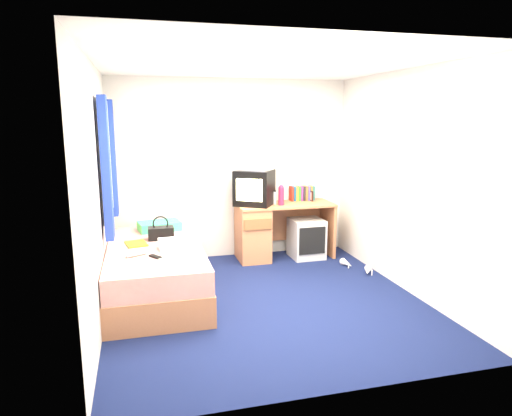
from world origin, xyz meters
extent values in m
plane|color=#0C1438|center=(0.00, 0.00, 0.00)|extent=(3.40, 3.40, 0.00)
plane|color=white|center=(0.00, 0.00, 2.40)|extent=(3.40, 3.40, 0.00)
plane|color=silver|center=(0.00, 1.70, 1.20)|extent=(3.20, 0.00, 3.20)
plane|color=silver|center=(0.00, -1.70, 1.20)|extent=(3.20, 0.00, 3.20)
plane|color=silver|center=(-1.60, 0.00, 1.20)|extent=(0.00, 3.40, 3.40)
plane|color=silver|center=(1.60, 0.00, 1.20)|extent=(0.00, 3.40, 3.40)
cube|color=#C27B51|center=(-1.10, 0.49, 0.15)|extent=(1.00, 2.00, 0.30)
cube|color=brown|center=(-0.60, 0.09, 0.16)|extent=(0.02, 0.70, 0.18)
cube|color=white|center=(-1.10, 0.49, 0.42)|extent=(0.98, 1.98, 0.24)
cube|color=#1BA1B5|center=(-1.01, 1.19, 0.59)|extent=(0.54, 0.40, 0.11)
cube|color=#C27B51|center=(0.67, 1.42, 0.73)|extent=(1.30, 0.55, 0.03)
cube|color=#C27B51|center=(0.22, 1.42, 0.36)|extent=(0.40, 0.52, 0.72)
cube|color=#C27B51|center=(1.30, 1.42, 0.36)|extent=(0.04, 0.52, 0.72)
cube|color=#C27B51|center=(0.92, 1.67, 0.45)|extent=(0.78, 0.03, 0.55)
cube|color=silver|center=(0.96, 1.34, 0.27)|extent=(0.44, 0.44, 0.54)
cube|color=black|center=(0.25, 1.44, 0.98)|extent=(0.62, 0.61, 0.46)
cube|color=#FFF3A1|center=(0.13, 1.26, 0.98)|extent=(0.30, 0.20, 0.29)
cube|color=silver|center=(0.25, 1.44, 1.25)|extent=(0.52, 0.50, 0.08)
cube|color=maroon|center=(0.82, 1.60, 0.85)|extent=(0.03, 0.13, 0.20)
cube|color=navy|center=(0.85, 1.60, 0.85)|extent=(0.03, 0.13, 0.20)
cube|color=gold|center=(0.89, 1.60, 0.85)|extent=(0.03, 0.13, 0.20)
cube|color=#337F33|center=(0.92, 1.60, 0.85)|extent=(0.03, 0.13, 0.20)
cube|color=#7F337F|center=(0.96, 1.60, 0.85)|extent=(0.03, 0.13, 0.20)
cube|color=#262626|center=(0.99, 1.60, 0.85)|extent=(0.03, 0.13, 0.20)
cube|color=#B26633|center=(1.03, 1.60, 0.85)|extent=(0.03, 0.13, 0.20)
cube|color=#4C4C99|center=(1.06, 1.60, 0.85)|extent=(0.03, 0.13, 0.20)
cube|color=olive|center=(1.10, 1.60, 0.85)|extent=(0.03, 0.13, 0.20)
cube|color=#337272|center=(1.13, 1.60, 0.85)|extent=(0.03, 0.13, 0.20)
cube|color=black|center=(1.09, 1.53, 0.82)|extent=(0.03, 0.12, 0.14)
cylinder|color=#EF2146|center=(0.59, 1.33, 0.87)|extent=(0.09, 0.09, 0.24)
cylinder|color=silver|center=(0.53, 1.41, 0.83)|extent=(0.06, 0.06, 0.17)
cube|color=black|center=(-1.01, 0.75, 0.61)|extent=(0.28, 0.16, 0.14)
torus|color=black|center=(-1.01, 0.75, 0.72)|extent=(0.18, 0.02, 0.18)
cube|color=white|center=(-0.91, 0.34, 0.59)|extent=(0.31, 0.27, 0.10)
cube|color=#C9E219|center=(-1.29, 0.61, 0.55)|extent=(0.26, 0.32, 0.01)
cylinder|color=silver|center=(-1.29, 0.17, 0.58)|extent=(0.21, 0.15, 0.07)
cube|color=yellow|center=(-0.97, -0.01, 0.55)|extent=(0.22, 0.08, 0.01)
cube|color=black|center=(-1.10, 0.07, 0.55)|extent=(0.13, 0.16, 0.02)
cube|color=silver|center=(-1.58, 0.90, 1.45)|extent=(0.02, 0.90, 1.10)
cube|color=white|center=(-1.57, 0.90, 2.04)|extent=(0.06, 1.06, 0.08)
cube|color=white|center=(-1.57, 0.90, 0.86)|extent=(0.06, 1.06, 0.08)
cube|color=navy|center=(-1.53, 0.31, 1.40)|extent=(0.08, 0.24, 1.40)
cube|color=navy|center=(-1.53, 1.49, 1.40)|extent=(0.08, 0.24, 1.40)
cone|color=white|center=(1.32, 0.81, 0.04)|extent=(0.11, 0.23, 0.09)
cone|color=white|center=(1.44, 0.49, 0.04)|extent=(0.19, 0.24, 0.09)
camera|label=1|loc=(-1.22, -4.33, 1.89)|focal=32.00mm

